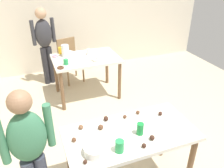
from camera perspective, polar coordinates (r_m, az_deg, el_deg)
ground_plane at (r=3.00m, az=4.35°, el=-19.48°), size 6.40×6.40×0.00m
wall_back at (r=5.17m, az=-10.77°, el=17.57°), size 6.40×0.10×2.60m
dining_table_near at (r=2.36m, az=4.50°, el=-13.89°), size 1.28×0.65×0.75m
dining_table_far at (r=4.05m, az=-6.49°, el=5.22°), size 1.13×0.78×0.75m
chair_far_table at (r=4.75m, az=-10.61°, el=6.53°), size 0.49×0.49×0.87m
person_girl_near at (r=2.13m, az=-19.75°, el=-14.92°), size 0.45×0.26×1.38m
person_adult_far at (r=4.59m, az=-16.48°, el=10.40°), size 0.45×0.27×1.50m
mixing_bowl at (r=2.05m, az=-4.15°, el=-16.06°), size 0.20×0.20×0.08m
soda_can at (r=2.24m, az=7.02°, el=-11.04°), size 0.07×0.07×0.12m
fork_near at (r=2.19m, az=0.61°, el=-13.78°), size 0.17×0.02×0.01m
cup_near_0 at (r=2.05m, az=1.89°, el=-15.23°), size 0.08×0.08×0.12m
cake_ball_0 at (r=2.41m, az=-1.50°, el=-8.59°), size 0.05×0.05×0.05m
cake_ball_1 at (r=2.45m, az=3.24°, el=-8.10°), size 0.04×0.04×0.04m
cake_ball_2 at (r=2.52m, az=6.46°, el=-7.02°), size 0.04×0.04×0.04m
cake_ball_3 at (r=2.21m, az=9.97°, el=-13.03°), size 0.05×0.05×0.05m
cake_ball_4 at (r=2.32m, az=-7.77°, el=-10.57°), size 0.05×0.05×0.05m
cake_ball_5 at (r=2.54m, az=11.95°, el=-7.21°), size 0.04×0.04×0.04m
cake_ball_6 at (r=1.99m, az=-6.70°, el=-18.70°), size 0.04×0.04×0.04m
cake_ball_7 at (r=2.13m, az=7.98°, el=-14.95°), size 0.04×0.04×0.04m
cake_ball_8 at (r=2.19m, az=-9.47°, el=-13.53°), size 0.04×0.04×0.04m
cake_ball_9 at (r=2.30m, az=-2.84°, el=-10.67°), size 0.05×0.05×0.05m
pitcher_far at (r=4.09m, az=-11.56°, el=8.15°), size 0.13×0.13×0.20m
cup_far_0 at (r=4.12m, az=-5.82°, el=7.97°), size 0.07×0.07×0.10m
cup_far_1 at (r=4.24m, az=-12.74°, el=8.15°), size 0.07×0.07×0.12m
cup_far_2 at (r=3.76m, az=-11.41°, el=5.42°), size 0.08×0.08×0.09m
donut_far_0 at (r=3.86m, az=-4.11°, el=6.18°), size 0.14×0.14×0.04m
donut_far_1 at (r=3.64m, az=-12.69°, el=4.02°), size 0.11×0.11×0.03m
donut_far_2 at (r=4.13m, az=-14.03°, el=6.78°), size 0.11×0.11×0.03m
donut_far_3 at (r=4.24m, az=-10.47°, el=7.79°), size 0.13×0.13×0.04m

